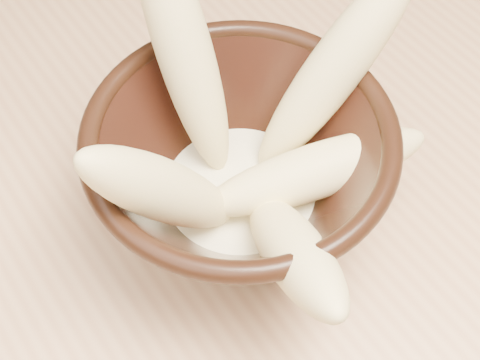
{
  "coord_description": "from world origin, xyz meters",
  "views": [
    {
      "loc": [
        0.09,
        -0.25,
        1.18
      ],
      "look_at": [
        0.24,
        -0.04,
        0.8
      ],
      "focal_mm": 50.0,
      "sensor_mm": 36.0,
      "label": 1
    }
  ],
  "objects": [
    {
      "name": "banana_upright",
      "position": [
        0.24,
        0.02,
        0.87
      ],
      "size": [
        0.04,
        0.12,
        0.18
      ],
      "primitive_type": "ellipsoid",
      "rotation": [
        0.47,
        0.0,
        3.07
      ],
      "color": "#EFDE8D",
      "rests_on": "bowl"
    },
    {
      "name": "milk_puddle",
      "position": [
        0.24,
        -0.04,
        0.79
      ],
      "size": [
        0.11,
        0.11,
        0.02
      ],
      "primitive_type": "cylinder",
      "color": "#FFF6CD",
      "rests_on": "bowl"
    },
    {
      "name": "banana_across",
      "position": [
        0.28,
        -0.07,
        0.82
      ],
      "size": [
        0.16,
        0.08,
        0.05
      ],
      "primitive_type": "ellipsoid",
      "rotation": [
        1.48,
        0.0,
        1.27
      ],
      "color": "#EFDE8D",
      "rests_on": "bowl"
    },
    {
      "name": "banana_right",
      "position": [
        0.32,
        -0.04,
        0.86
      ],
      "size": [
        0.14,
        0.04,
        0.16
      ],
      "primitive_type": "ellipsoid",
      "rotation": [
        0.69,
        0.0,
        1.55
      ],
      "color": "#EFDE8D",
      "rests_on": "bowl"
    },
    {
      "name": "bowl",
      "position": [
        0.24,
        -0.04,
        0.81
      ],
      "size": [
        0.2,
        0.2,
        0.11
      ],
      "rotation": [
        0.0,
        0.0,
        -0.2
      ],
      "color": "black",
      "rests_on": "table"
    },
    {
      "name": "banana_left",
      "position": [
        0.18,
        -0.05,
        0.85
      ],
      "size": [
        0.12,
        0.05,
        0.14
      ],
      "primitive_type": "ellipsoid",
      "rotation": [
        0.61,
        0.0,
        -1.7
      ],
      "color": "#EFDE8D",
      "rests_on": "bowl"
    },
    {
      "name": "banana_front",
      "position": [
        0.22,
        -0.12,
        0.83
      ],
      "size": [
        0.08,
        0.15,
        0.11
      ],
      "primitive_type": "ellipsoid",
      "rotation": [
        1.0,
        0.0,
        -0.32
      ],
      "color": "#EFDE8D",
      "rests_on": "bowl"
    }
  ]
}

